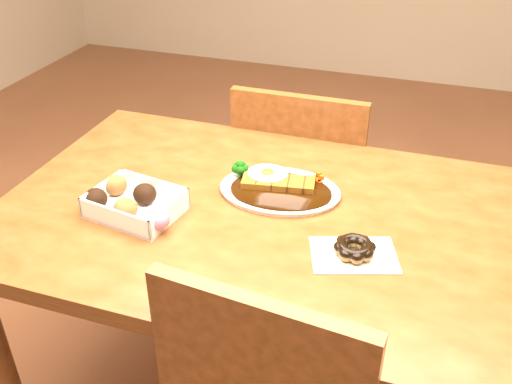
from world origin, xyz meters
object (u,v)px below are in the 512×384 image
(katsu_curry_plate, at_px, (278,187))
(donut_box, at_px, (133,202))
(pon_de_ring, at_px, (355,249))
(chair_far, at_px, (304,192))
(table, at_px, (258,244))

(katsu_curry_plate, height_order, donut_box, katsu_curry_plate)
(katsu_curry_plate, distance_m, pon_de_ring, 0.29)
(chair_far, bearing_deg, donut_box, 68.39)
(donut_box, xyz_separation_m, pon_de_ring, (0.51, 0.00, -0.01))
(donut_box, bearing_deg, chair_far, 68.43)
(table, height_order, donut_box, donut_box)
(table, distance_m, katsu_curry_plate, 0.15)
(katsu_curry_plate, distance_m, donut_box, 0.34)
(katsu_curry_plate, bearing_deg, chair_far, 94.79)
(chair_far, distance_m, katsu_curry_plate, 0.53)
(table, distance_m, donut_box, 0.31)
(chair_far, xyz_separation_m, donut_box, (-0.25, -0.63, 0.30))
(donut_box, bearing_deg, katsu_curry_plate, 33.14)
(table, bearing_deg, chair_far, 91.72)
(chair_far, relative_size, pon_de_ring, 4.25)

